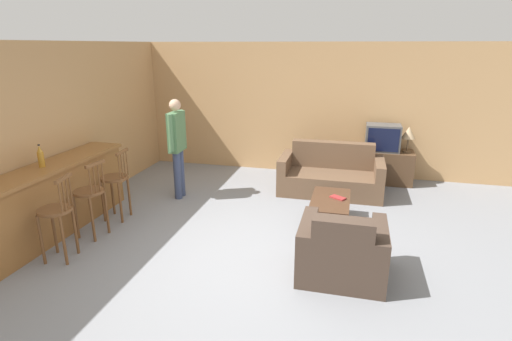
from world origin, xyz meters
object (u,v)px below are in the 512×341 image
(coffee_table, at_px, (330,203))
(tv, at_px, (383,138))
(bar_chair_near, at_px, (57,216))
(book_on_table, at_px, (338,198))
(couch_far, at_px, (331,176))
(table_lamp, at_px, (409,134))
(person_by_window, at_px, (177,143))
(bar_chair_mid, at_px, (90,197))
(bar_chair_far, at_px, (116,183))
(tv_unit, at_px, (380,166))
(bottle, at_px, (41,157))
(armchair_near, at_px, (342,253))

(coffee_table, height_order, tv, tv)
(bar_chair_near, bearing_deg, book_on_table, 29.44)
(couch_far, xyz_separation_m, table_lamp, (1.33, 0.78, 0.68))
(tv, bearing_deg, person_by_window, -153.84)
(bar_chair_mid, distance_m, coffee_table, 3.35)
(bar_chair_far, height_order, tv, tv)
(bar_chair_near, xyz_separation_m, tv_unit, (3.94, 3.99, -0.26))
(bar_chair_near, distance_m, table_lamp, 5.94)
(table_lamp, bearing_deg, couch_far, -149.50)
(book_on_table, xyz_separation_m, table_lamp, (1.14, 2.15, 0.56))
(bar_chair_far, distance_m, tv, 4.81)
(table_lamp, bearing_deg, person_by_window, -156.51)
(tv, bearing_deg, couch_far, -138.42)
(bar_chair_mid, distance_m, book_on_table, 3.46)
(bar_chair_mid, relative_size, couch_far, 0.60)
(table_lamp, height_order, person_by_window, person_by_window)
(tv_unit, bearing_deg, table_lamp, -0.00)
(bar_chair_near, distance_m, tv_unit, 5.61)
(bar_chair_mid, distance_m, bottle, 0.82)
(couch_far, bearing_deg, bar_chair_far, -147.42)
(bar_chair_near, bearing_deg, couch_far, 46.30)
(couch_far, distance_m, bottle, 4.60)
(bottle, distance_m, book_on_table, 4.12)
(tv, bearing_deg, bar_chair_near, -134.69)
(bar_chair_far, xyz_separation_m, book_on_table, (3.25, 0.59, -0.15))
(bar_chair_far, distance_m, person_by_window, 1.25)
(bottle, xyz_separation_m, book_on_table, (3.85, 1.29, -0.71))
(coffee_table, distance_m, person_by_window, 2.74)
(bar_chair_mid, height_order, person_by_window, person_by_window)
(book_on_table, height_order, person_by_window, person_by_window)
(tv_unit, height_order, book_on_table, tv_unit)
(bar_chair_near, relative_size, book_on_table, 4.36)
(tv_unit, bearing_deg, bar_chair_mid, -139.68)
(person_by_window, bearing_deg, tv_unit, 26.21)
(bar_chair_near, distance_m, book_on_table, 3.73)
(person_by_window, bearing_deg, coffee_table, -11.54)
(couch_far, xyz_separation_m, tv, (0.88, 0.78, 0.58))
(couch_far, relative_size, tv, 2.87)
(armchair_near, xyz_separation_m, coffee_table, (-0.22, 1.35, 0.05))
(coffee_table, height_order, person_by_window, person_by_window)
(bottle, bearing_deg, couch_far, 36.04)
(bottle, bearing_deg, armchair_near, -1.68)
(coffee_table, relative_size, table_lamp, 2.09)
(book_on_table, distance_m, person_by_window, 2.81)
(tv_unit, bearing_deg, couch_far, -138.31)
(bar_chair_far, bearing_deg, bar_chair_mid, -90.01)
(armchair_near, height_order, book_on_table, armchair_near)
(couch_far, xyz_separation_m, bottle, (-3.66, -2.66, 0.83))
(coffee_table, relative_size, tv_unit, 0.84)
(armchair_near, height_order, person_by_window, person_by_window)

